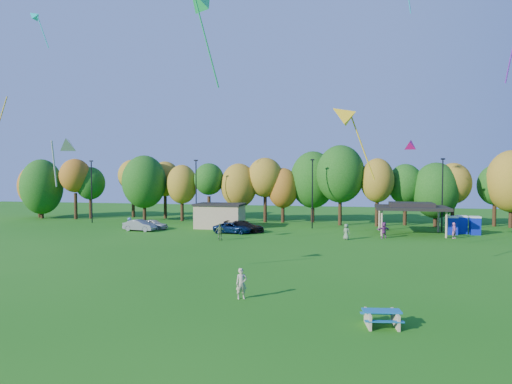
% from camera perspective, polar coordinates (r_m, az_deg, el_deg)
% --- Properties ---
extents(ground, '(160.00, 160.00, 0.00)m').
position_cam_1_polar(ground, '(22.26, -7.97, -16.82)').
color(ground, '#19600F').
rests_on(ground, ground).
extents(tree_line, '(93.57, 10.55, 11.15)m').
position_cam_1_polar(tree_line, '(65.77, 4.85, 1.21)').
color(tree_line, black).
rests_on(tree_line, ground).
extents(lamp_posts, '(64.50, 0.25, 9.09)m').
position_cam_1_polar(lamp_posts, '(60.00, 7.05, 0.11)').
color(lamp_posts, black).
rests_on(lamp_posts, ground).
extents(utility_building, '(6.30, 4.30, 3.25)m').
position_cam_1_polar(utility_building, '(60.51, -4.54, -2.96)').
color(utility_building, tan).
rests_on(utility_building, ground).
extents(pavilion, '(8.20, 6.20, 3.77)m').
position_cam_1_polar(pavilion, '(57.27, 18.83, -1.79)').
color(pavilion, tan).
rests_on(pavilion, ground).
extents(porta_potties, '(3.75, 2.25, 2.18)m').
position_cam_1_polar(porta_potties, '(59.55, 24.45, -3.78)').
color(porta_potties, '#0C1DA3').
rests_on(porta_potties, ground).
extents(picnic_table, '(2.00, 1.74, 0.78)m').
position_cam_1_polar(picnic_table, '(23.29, 15.43, -14.83)').
color(picnic_table, tan).
rests_on(picnic_table, ground).
extents(kite_flyer, '(0.78, 0.68, 1.79)m').
position_cam_1_polar(kite_flyer, '(26.97, -1.84, -11.37)').
color(kite_flyer, '#B9AA8B').
rests_on(kite_flyer, ground).
extents(car_a, '(4.00, 2.14, 1.29)m').
position_cam_1_polar(car_a, '(60.52, -12.70, -3.95)').
color(car_a, '#BABABA').
rests_on(car_a, ground).
extents(car_b, '(4.40, 2.02, 1.40)m').
position_cam_1_polar(car_b, '(59.17, -14.31, -4.06)').
color(car_b, gray).
rests_on(car_b, ground).
extents(car_c, '(4.83, 2.52, 1.30)m').
position_cam_1_polar(car_c, '(55.26, -2.91, -4.50)').
color(car_c, '#0B2045').
rests_on(car_c, ground).
extents(car_d, '(4.89, 2.04, 1.41)m').
position_cam_1_polar(car_d, '(56.01, -1.46, -4.35)').
color(car_d, black).
rests_on(car_d, ground).
extents(far_person_0, '(1.71, 1.34, 1.81)m').
position_cam_1_polar(far_person_0, '(53.04, 15.68, -4.60)').
color(far_person_0, '#8A397F').
rests_on(far_person_0, ground).
extents(far_person_1, '(0.76, 0.75, 1.78)m').
position_cam_1_polar(far_person_1, '(55.37, 23.54, -4.44)').
color(far_person_1, '#C65D9D').
rests_on(far_person_1, ground).
extents(far_person_2, '(0.67, 1.06, 1.56)m').
position_cam_1_polar(far_person_2, '(60.85, -15.55, -3.82)').
color(far_person_2, '#5377B8').
rests_on(far_person_2, ground).
extents(far_person_3, '(1.14, 0.64, 1.83)m').
position_cam_1_polar(far_person_3, '(49.62, -4.50, -4.99)').
color(far_person_3, '#557145').
rests_on(far_person_3, ground).
extents(far_person_4, '(1.01, 0.91, 1.73)m').
position_cam_1_polar(far_person_4, '(50.92, 11.22, -4.90)').
color(far_person_4, '#627E56').
rests_on(far_person_4, ground).
extents(kite_1, '(1.61, 2.25, 3.52)m').
position_cam_1_polar(kite_1, '(31.33, -22.58, 5.65)').
color(kite_1, '#ADADAD').
extents(kite_2, '(1.02, 1.23, 1.08)m').
position_cam_1_polar(kite_2, '(29.72, 18.75, 5.79)').
color(kite_2, '#DB0C75').
extents(kite_7, '(3.51, 1.72, 5.69)m').
position_cam_1_polar(kite_7, '(32.92, 10.57, 9.47)').
color(kite_7, gold).
extents(kite_13, '(2.67, 1.14, 4.43)m').
position_cam_1_polar(kite_13, '(59.61, -26.07, 19.17)').
color(kite_13, '#0CBBA6').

